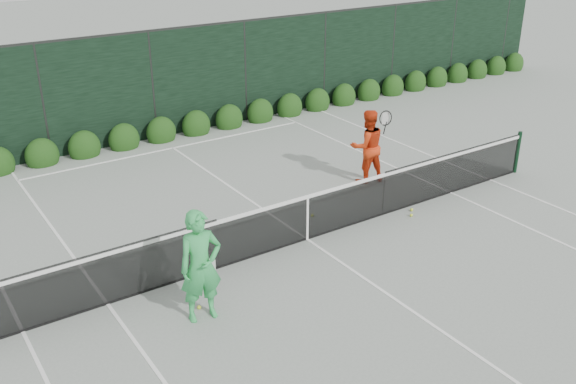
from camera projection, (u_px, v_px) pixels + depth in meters
ground at (307, 240)px, 12.86m from camera, size 80.00×80.00×0.00m
tennis_net at (306, 216)px, 12.63m from camera, size 12.90×0.10×1.07m
player_woman at (201, 266)px, 10.07m from camera, size 0.74×0.53×1.90m
player_man at (367, 146)px, 15.26m from camera, size 1.00×0.86×1.78m
court_lines at (307, 239)px, 12.86m from camera, size 11.03×23.83×0.01m
windscreen_fence at (407, 223)px, 10.19m from camera, size 32.00×21.07×3.06m
hedge_row at (161, 133)px, 18.19m from camera, size 31.66×0.65×0.94m
tennis_balls at (317, 239)px, 12.80m from camera, size 5.63×1.82×0.07m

